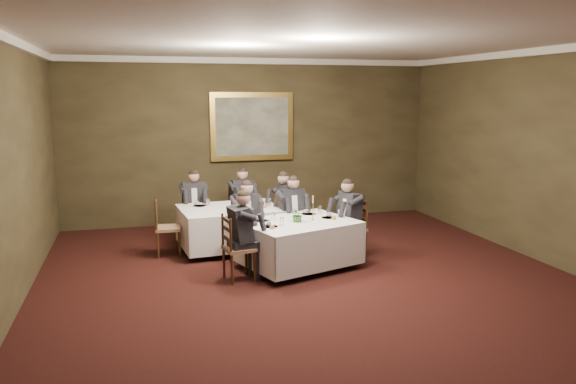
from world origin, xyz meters
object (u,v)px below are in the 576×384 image
chair_main_backright (291,235)px  centerpiece (298,214)px  chair_main_backleft (246,243)px  chair_sec_endright (288,229)px  diner_sec_backright (242,210)px  chair_main_endright (351,241)px  diner_sec_endright (287,217)px  chair_main_endleft (239,262)px  table_main (298,240)px  diner_main_backleft (246,230)px  diner_main_backright (292,223)px  chair_sec_endleft (168,239)px  diner_main_endleft (239,247)px  chair_sec_backright (242,221)px  candlestick (313,211)px  diner_sec_backleft (194,214)px  chair_sec_backleft (194,225)px  painting (252,127)px  diner_main_endright (351,228)px  table_second (230,225)px

chair_main_backright → centerpiece: size_ratio=3.78×
chair_main_backleft → chair_sec_endright: 1.21m
diner_sec_backright → centerpiece: diner_sec_backright is taller
chair_main_backright → chair_main_endright: size_ratio=1.00×
chair_sec_endright → diner_sec_endright: 0.23m
chair_main_endleft → table_main: bearing=99.1°
diner_main_backleft → chair_main_endleft: diner_main_backleft is taller
diner_main_backright → chair_sec_endleft: bearing=-12.9°
chair_main_backright → centerpiece: centerpiece is taller
chair_main_backleft → chair_sec_endright: (0.94, 0.76, 0.00)m
chair_main_backleft → diner_main_backright: diner_main_backright is taller
table_main → diner_sec_endright: (0.21, 1.45, 0.06)m
chair_main_backright → chair_main_endleft: (-1.20, -1.33, 0.00)m
diner_main_endleft → chair_main_endleft: bearing=-90.0°
chair_sec_backright → candlestick: size_ratio=2.43×
diner_main_backleft → diner_sec_backleft: 1.67m
chair_main_backright → diner_sec_backright: 1.46m
chair_sec_backleft → chair_sec_backright: size_ratio=1.00×
table_main → chair_sec_backleft: chair_sec_backleft is taller
chair_main_backright → chair_sec_endleft: bearing=-12.6°
diner_sec_backright → candlestick: size_ratio=3.27×
chair_main_endleft → centerpiece: bearing=98.2°
diner_sec_backright → painting: bearing=-121.2°
diner_sec_endright → diner_main_endright: bearing=-155.7°
table_main → painting: size_ratio=1.14×
chair_sec_backleft → diner_sec_backleft: (-0.00, -0.01, 0.23)m
chair_main_backright → diner_main_endright: bearing=137.8°
chair_main_endright → diner_sec_endright: diner_sec_endright is taller
diner_sec_endright → table_main: bearing=159.8°
table_second → chair_main_endleft: chair_main_endleft is taller
chair_main_endright → centerpiece: bearing=94.9°
diner_main_backright → chair_main_endright: diner_main_backright is taller
table_main → candlestick: (0.25, 0.03, 0.47)m
chair_main_endright → diner_main_backright: bearing=39.7°
diner_sec_backright → diner_main_endright: bearing=118.1°
diner_main_backleft → diner_sec_endright: size_ratio=1.00×
chair_sec_backright → chair_sec_endleft: size_ratio=1.00×
diner_main_endright → painting: (-1.03, 3.18, 1.55)m
chair_main_backright → chair_sec_backright: size_ratio=1.00×
chair_main_backleft → diner_main_backleft: 0.23m
diner_main_endleft → diner_sec_backleft: bearing=179.7°
chair_main_backleft → diner_sec_endright: diner_sec_endright is taller
diner_sec_backright → candlestick: (0.73, -2.25, 0.40)m
table_main → chair_main_backleft: bearing=135.7°
chair_sec_backright → chair_sec_endright: same height
candlestick → painting: (-0.25, 3.49, 1.15)m
chair_sec_backright → chair_sec_endright: 1.10m
chair_main_backleft → chair_main_backright: same height
diner_sec_backleft → table_main: bearing=122.9°
diner_main_backleft → diner_main_endright: same height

